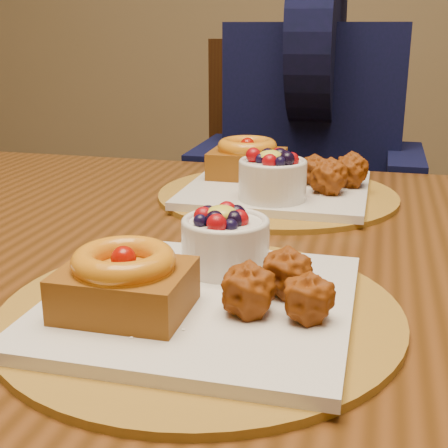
{
  "coord_description": "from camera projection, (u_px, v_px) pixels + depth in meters",
  "views": [
    {
      "loc": [
        0.22,
        -0.68,
        1.02
      ],
      "look_at": [
        0.08,
        -0.12,
        0.83
      ],
      "focal_mm": 50.0,
      "sensor_mm": 36.0,
      "label": 1
    }
  ],
  "objects": [
    {
      "name": "dining_table",
      "position": [
        248.0,
        297.0,
        0.82
      ],
      "size": [
        1.6,
        0.9,
        0.76
      ],
      "color": "#3C210B",
      "rests_on": "ground"
    },
    {
      "name": "place_setting_near",
      "position": [
        199.0,
        288.0,
        0.59
      ],
      "size": [
        0.38,
        0.38,
        0.09
      ],
      "color": "brown",
      "rests_on": "dining_table"
    },
    {
      "name": "place_setting_far",
      "position": [
        275.0,
        180.0,
        0.98
      ],
      "size": [
        0.38,
        0.38,
        0.09
      ],
      "color": "brown",
      "rests_on": "dining_table"
    },
    {
      "name": "chair_far",
      "position": [
        273.0,
        218.0,
        1.6
      ],
      "size": [
        0.55,
        0.55,
        0.98
      ],
      "rotation": [
        0.0,
        0.0,
        -0.18
      ],
      "color": "black",
      "rests_on": "ground"
    },
    {
      "name": "diner",
      "position": [
        315.0,
        104.0,
        1.43
      ],
      "size": [
        0.48,
        0.47,
        0.79
      ],
      "rotation": [
        0.0,
        0.0,
        -0.14
      ],
      "color": "black",
      "rests_on": "ground"
    }
  ]
}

